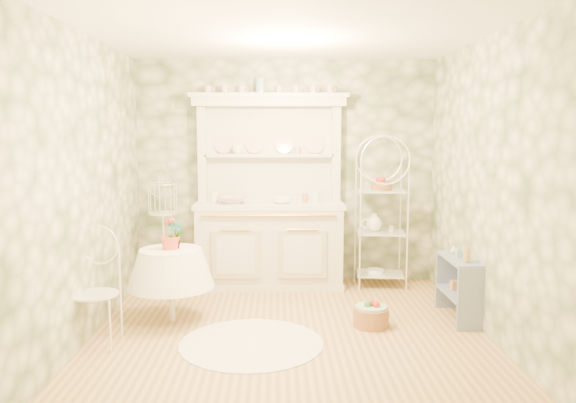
{
  "coord_description": "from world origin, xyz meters",
  "views": [
    {
      "loc": [
        -0.11,
        -5.05,
        1.84
      ],
      "look_at": [
        0.0,
        0.5,
        1.15
      ],
      "focal_mm": 35.0,
      "sensor_mm": 36.0,
      "label": 1
    }
  ],
  "objects_px": {
    "round_table": "(171,284)",
    "cafe_chair": "(95,296)",
    "kitchen_dresser": "(269,191)",
    "birdcage_stand": "(164,232)",
    "side_shelf": "(459,288)",
    "floor_basket": "(371,316)",
    "bakers_rack": "(381,213)"
  },
  "relations": [
    {
      "from": "floor_basket",
      "to": "bakers_rack",
      "type": "bearing_deg",
      "value": 76.36
    },
    {
      "from": "kitchen_dresser",
      "to": "birdcage_stand",
      "type": "distance_m",
      "value": 1.31
    },
    {
      "from": "side_shelf",
      "to": "cafe_chair",
      "type": "relative_size",
      "value": 0.83
    },
    {
      "from": "round_table",
      "to": "birdcage_stand",
      "type": "distance_m",
      "value": 1.14
    },
    {
      "from": "side_shelf",
      "to": "cafe_chair",
      "type": "height_order",
      "value": "cafe_chair"
    },
    {
      "from": "kitchen_dresser",
      "to": "cafe_chair",
      "type": "distance_m",
      "value": 2.47
    },
    {
      "from": "round_table",
      "to": "cafe_chair",
      "type": "xyz_separation_m",
      "value": [
        -0.54,
        -0.62,
        0.08
      ]
    },
    {
      "from": "round_table",
      "to": "floor_basket",
      "type": "distance_m",
      "value": 1.95
    },
    {
      "from": "kitchen_dresser",
      "to": "round_table",
      "type": "xyz_separation_m",
      "value": [
        -0.94,
        -1.22,
        -0.78
      ]
    },
    {
      "from": "kitchen_dresser",
      "to": "floor_basket",
      "type": "height_order",
      "value": "kitchen_dresser"
    },
    {
      "from": "bakers_rack",
      "to": "cafe_chair",
      "type": "relative_size",
      "value": 2.01
    },
    {
      "from": "kitchen_dresser",
      "to": "floor_basket",
      "type": "xyz_separation_m",
      "value": [
        0.98,
        -1.43,
        -1.04
      ]
    },
    {
      "from": "round_table",
      "to": "cafe_chair",
      "type": "relative_size",
      "value": 0.82
    },
    {
      "from": "kitchen_dresser",
      "to": "side_shelf",
      "type": "distance_m",
      "value": 2.39
    },
    {
      "from": "round_table",
      "to": "kitchen_dresser",
      "type": "bearing_deg",
      "value": 52.38
    },
    {
      "from": "side_shelf",
      "to": "floor_basket",
      "type": "distance_m",
      "value": 0.94
    },
    {
      "from": "side_shelf",
      "to": "round_table",
      "type": "xyz_separation_m",
      "value": [
        -2.82,
        0.0,
        0.05
      ]
    },
    {
      "from": "bakers_rack",
      "to": "side_shelf",
      "type": "bearing_deg",
      "value": -58.58
    },
    {
      "from": "round_table",
      "to": "birdcage_stand",
      "type": "relative_size",
      "value": 0.53
    },
    {
      "from": "bakers_rack",
      "to": "birdcage_stand",
      "type": "bearing_deg",
      "value": -170.15
    },
    {
      "from": "kitchen_dresser",
      "to": "cafe_chair",
      "type": "height_order",
      "value": "kitchen_dresser"
    },
    {
      "from": "birdcage_stand",
      "to": "floor_basket",
      "type": "height_order",
      "value": "birdcage_stand"
    },
    {
      "from": "round_table",
      "to": "cafe_chair",
      "type": "distance_m",
      "value": 0.83
    },
    {
      "from": "cafe_chair",
      "to": "side_shelf",
      "type": "bearing_deg",
      "value": 21.42
    },
    {
      "from": "bakers_rack",
      "to": "round_table",
      "type": "bearing_deg",
      "value": -145.38
    },
    {
      "from": "side_shelf",
      "to": "floor_basket",
      "type": "bearing_deg",
      "value": -174.5
    },
    {
      "from": "kitchen_dresser",
      "to": "birdcage_stand",
      "type": "xyz_separation_m",
      "value": [
        -1.22,
        -0.16,
        -0.46
      ]
    },
    {
      "from": "kitchen_dresser",
      "to": "cafe_chair",
      "type": "xyz_separation_m",
      "value": [
        -1.48,
        -1.84,
        -0.71
      ]
    },
    {
      "from": "bakers_rack",
      "to": "kitchen_dresser",
      "type": "bearing_deg",
      "value": -174.18
    },
    {
      "from": "side_shelf",
      "to": "birdcage_stand",
      "type": "bearing_deg",
      "value": 153.74
    },
    {
      "from": "side_shelf",
      "to": "birdcage_stand",
      "type": "distance_m",
      "value": 3.3
    },
    {
      "from": "cafe_chair",
      "to": "birdcage_stand",
      "type": "xyz_separation_m",
      "value": [
        0.26,
        1.68,
        0.25
      ]
    }
  ]
}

